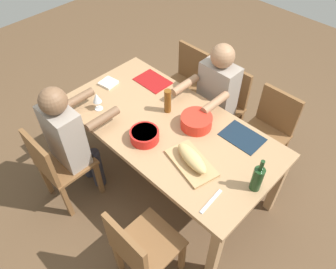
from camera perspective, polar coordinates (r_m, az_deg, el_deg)
The scene contains 20 objects.
ground_plane at distance 3.22m, azimuth 0.00°, elevation -7.69°, with size 8.00×8.00×0.00m, color brown.
dining_table at distance 2.72m, azimuth 0.00°, elevation 0.45°, with size 1.87×0.95×0.74m.
chair_far_left at distance 2.35m, azimuth -4.99°, elevation -19.32°, with size 0.40×0.40×0.85m.
chair_near_left at distance 3.13m, azimuth 17.22°, elevation 0.95°, with size 0.40×0.40×0.85m.
chair_near_center at distance 3.30m, azimuth 9.81°, elevation 5.46°, with size 0.40×0.40×0.85m.
diner_near_center at distance 3.04m, azimuth 8.20°, elevation 6.91°, with size 0.41×0.53×1.20m.
chair_far_right at distance 2.87m, azimuth -18.92°, elevation -5.05°, with size 0.40×0.40×0.85m.
diner_far_right at distance 2.75m, azimuth -16.83°, elevation -0.21°, with size 0.41×0.53×1.20m.
chair_near_right at distance 3.53m, azimuth 3.16°, elevation 9.37°, with size 0.40×0.40×0.85m.
serving_bowl_greens at distance 2.62m, azimuth 5.01°, elevation 2.42°, with size 0.26×0.26×0.10m.
serving_bowl_pasta at distance 2.52m, azimuth -4.15°, elevation -0.06°, with size 0.23×0.23×0.09m.
cutting_board at distance 2.39m, azimuth 4.13°, elevation -5.00°, with size 0.40×0.22×0.02m, color tan.
bread_loaf at distance 2.35m, azimuth 4.20°, elevation -4.17°, with size 0.32×0.11×0.09m, color tan.
wine_bottle at distance 2.26m, azimuth 15.43°, elevation -7.43°, with size 0.08×0.08×0.29m.
beer_bottle at distance 2.71m, azimuth -0.06°, elevation 5.89°, with size 0.06×0.06×0.22m, color brown.
wine_glass at distance 2.79m, azimuth -12.40°, elevation 6.21°, with size 0.08×0.08×0.17m.
placemat_near_left at distance 2.63m, azimuth 12.93°, elevation -0.43°, with size 0.32×0.23×0.01m, color #142333.
placemat_near_right at distance 3.10m, azimuth -2.72°, elevation 9.36°, with size 0.32×0.23×0.01m, color maroon.
carving_knife at distance 2.22m, azimuth 7.59°, elevation -11.56°, with size 0.23×0.02×0.01m, color silver.
napkin_stack at distance 3.11m, azimuth -10.36°, elevation 8.95°, with size 0.14×0.14×0.02m, color white.
Camera 1 is at (-1.32, 1.34, 2.62)m, focal length 34.69 mm.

